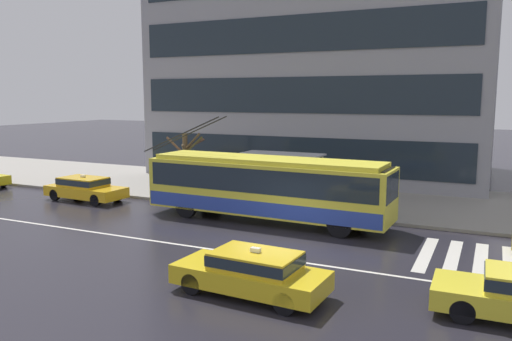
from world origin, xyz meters
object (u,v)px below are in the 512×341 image
at_px(taxi_queued_behind_bus, 85,188).
at_px(street_tree_bare, 186,157).
at_px(trolleybus, 267,186).
at_px(bus_shelter, 284,166).
at_px(taxi_oncoming_near, 252,271).
at_px(pedestrian_approaching_curb, 261,173).
at_px(pedestrian_at_shelter, 322,176).

height_order(taxi_queued_behind_bus, street_tree_bare, street_tree_bare).
relative_size(taxi_queued_behind_bus, street_tree_bare, 1.35).
relative_size(trolleybus, bus_shelter, 2.96).
bearing_deg(taxi_oncoming_near, pedestrian_approaching_curb, 113.52).
bearing_deg(pedestrian_approaching_curb, pedestrian_at_shelter, -12.95).
distance_m(taxi_queued_behind_bus, street_tree_bare, 5.90).
bearing_deg(taxi_queued_behind_bus, taxi_oncoming_near, -30.27).
height_order(pedestrian_at_shelter, street_tree_bare, street_tree_bare).
xyz_separation_m(bus_shelter, pedestrian_approaching_curb, (-1.22, -0.18, -0.41)).
relative_size(taxi_oncoming_near, taxi_queued_behind_bus, 0.98).
bearing_deg(street_tree_bare, trolleybus, -32.01).
xyz_separation_m(taxi_queued_behind_bus, pedestrian_at_shelter, (12.63, 2.37, 1.13)).
relative_size(taxi_queued_behind_bus, pedestrian_approaching_curb, 2.39).
distance_m(trolleybus, taxi_oncoming_near, 8.75).
bearing_deg(pedestrian_at_shelter, bus_shelter, 157.03).
xyz_separation_m(trolleybus, taxi_oncoming_near, (3.17, -8.11, -0.89)).
height_order(taxi_queued_behind_bus, pedestrian_approaching_curb, pedestrian_approaching_curb).
height_order(bus_shelter, pedestrian_at_shelter, bus_shelter).
xyz_separation_m(taxi_queued_behind_bus, street_tree_bare, (3.64, 4.43, 1.39)).
xyz_separation_m(taxi_queued_behind_bus, pedestrian_approaching_curb, (9.02, 3.20, 0.96)).
height_order(taxi_oncoming_near, pedestrian_at_shelter, pedestrian_at_shelter).
bearing_deg(bus_shelter, pedestrian_at_shelter, -22.97).
height_order(trolleybus, bus_shelter, trolleybus).
distance_m(pedestrian_approaching_curb, street_tree_bare, 5.53).
relative_size(bus_shelter, pedestrian_approaching_curb, 2.15).
bearing_deg(trolleybus, pedestrian_at_shelter, 52.74).
bearing_deg(pedestrian_approaching_curb, trolleybus, -61.33).
relative_size(trolleybus, pedestrian_approaching_curb, 6.36).
bearing_deg(taxi_queued_behind_bus, street_tree_bare, 50.56).
bearing_deg(taxi_oncoming_near, trolleybus, 111.33).
bearing_deg(bus_shelter, pedestrian_approaching_curb, -171.49).
xyz_separation_m(bus_shelter, pedestrian_at_shelter, (2.39, -1.01, -0.24)).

